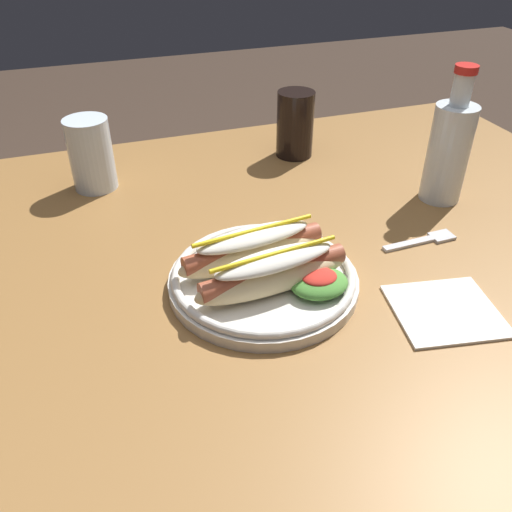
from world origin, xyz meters
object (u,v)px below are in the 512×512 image
soda_cup (295,124)px  water_cup (91,154)px  napkin (445,311)px  fork (424,240)px  glass_bottle (449,149)px  hot_dog_plate (266,271)px

soda_cup → water_cup: 0.39m
napkin → fork: bearing=65.3°
glass_bottle → napkin: 0.32m
hot_dog_plate → soda_cup: (0.20, 0.38, 0.04)m
hot_dog_plate → glass_bottle: glass_bottle is taller
napkin → glass_bottle: bearing=56.7°
hot_dog_plate → soda_cup: soda_cup is taller
fork → water_cup: (-0.45, 0.35, 0.06)m
water_cup → glass_bottle: 0.60m
water_cup → soda_cup: bearing=1.8°
hot_dog_plate → napkin: (0.20, -0.12, -0.02)m
hot_dog_plate → napkin: bearing=-32.1°
glass_bottle → napkin: size_ratio=1.73×
water_cup → napkin: bearing=-52.2°
soda_cup → water_cup: soda_cup is taller
water_cup → fork: bearing=-37.5°
soda_cup → napkin: soda_cup is taller
hot_dog_plate → water_cup: water_cup is taller
napkin → soda_cup: bearing=89.7°
glass_bottle → hot_dog_plate: bearing=-159.8°
water_cup → napkin: size_ratio=0.97×
hot_dog_plate → water_cup: (-0.19, 0.37, 0.04)m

